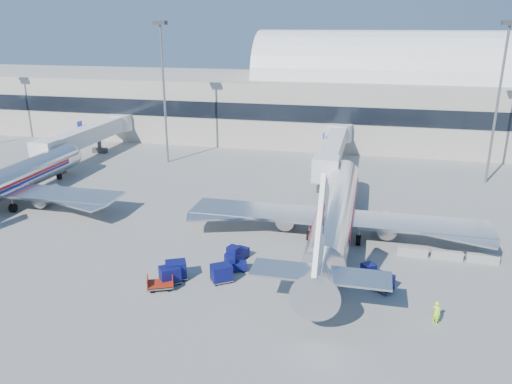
% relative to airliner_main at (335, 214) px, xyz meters
% --- Properties ---
extents(ground, '(260.00, 260.00, 0.00)m').
position_rel_airliner_main_xyz_m(ground, '(-10.00, -4.51, -2.93)').
color(ground, gray).
rests_on(ground, ground).
extents(terminal, '(170.00, 28.15, 21.00)m').
position_rel_airliner_main_xyz_m(terminal, '(-23.60, 51.46, 4.60)').
color(terminal, '#B2AA9E').
rests_on(terminal, ground).
extents(airliner_main, '(32.00, 37.26, 12.07)m').
position_rel_airliner_main_xyz_m(airliner_main, '(0.00, 0.00, 0.00)').
color(airliner_main, silver).
rests_on(airliner_main, ground).
extents(jetbridge_near, '(4.40, 27.50, 6.25)m').
position_rel_airliner_main_xyz_m(jetbridge_near, '(-2.40, 26.30, 1.00)').
color(jetbridge_near, silver).
rests_on(jetbridge_near, ground).
extents(jetbridge_mid, '(4.40, 27.50, 6.25)m').
position_rel_airliner_main_xyz_m(jetbridge_mid, '(-44.40, 26.30, 1.00)').
color(jetbridge_mid, silver).
rests_on(jetbridge_mid, ground).
extents(mast_west, '(2.00, 1.20, 22.60)m').
position_rel_airliner_main_xyz_m(mast_west, '(-30.00, 25.49, 11.87)').
color(mast_west, slate).
rests_on(mast_west, ground).
extents(mast_east, '(2.00, 1.20, 22.60)m').
position_rel_airliner_main_xyz_m(mast_east, '(20.00, 25.49, 11.87)').
color(mast_east, slate).
rests_on(mast_east, ground).
extents(barrier_near, '(3.00, 0.55, 0.90)m').
position_rel_airliner_main_xyz_m(barrier_near, '(8.00, -2.51, -2.48)').
color(barrier_near, '#9E9E96').
rests_on(barrier_near, ground).
extents(barrier_mid, '(3.00, 0.55, 0.90)m').
position_rel_airliner_main_xyz_m(barrier_mid, '(11.30, -2.51, -2.48)').
color(barrier_mid, '#9E9E96').
rests_on(barrier_mid, ground).
extents(barrier_far, '(3.00, 0.55, 0.90)m').
position_rel_airliner_main_xyz_m(barrier_far, '(14.60, -2.51, -2.48)').
color(barrier_far, '#9E9E96').
rests_on(barrier_far, ground).
extents(tug_lead, '(2.35, 1.70, 1.38)m').
position_rel_airliner_main_xyz_m(tug_lead, '(-8.55, -9.61, -2.30)').
color(tug_lead, '#090C49').
rests_on(tug_lead, ground).
extents(tug_right, '(2.65, 2.80, 1.68)m').
position_rel_airliner_main_xyz_m(tug_right, '(4.07, -9.03, -2.16)').
color(tug_right, '#090C49').
rests_on(tug_right, ground).
extents(tug_left, '(2.09, 2.86, 1.68)m').
position_rel_airliner_main_xyz_m(tug_left, '(-8.95, -7.53, -2.16)').
color(tug_left, '#090C49').
rests_on(tug_left, ground).
extents(cart_train_a, '(2.36, 2.25, 1.65)m').
position_rel_airliner_main_xyz_m(cart_train_a, '(-9.12, -11.94, -2.04)').
color(cart_train_a, '#090C49').
rests_on(cart_train_a, ground).
extents(cart_train_b, '(2.40, 2.18, 1.71)m').
position_rel_airliner_main_xyz_m(cart_train_b, '(-13.32, -12.36, -2.01)').
color(cart_train_b, '#090C49').
rests_on(cart_train_b, ground).
extents(cart_train_c, '(2.33, 2.25, 1.63)m').
position_rel_airliner_main_xyz_m(cart_train_c, '(-13.53, -13.29, -2.06)').
color(cart_train_c, '#090C49').
rests_on(cart_train_c, ground).
extents(cart_solo_near, '(2.21, 2.00, 1.58)m').
position_rel_airliner_main_xyz_m(cart_solo_near, '(-0.88, -12.73, -2.08)').
color(cart_solo_near, '#090C49').
rests_on(cart_solo_near, ground).
extents(cart_solo_far, '(2.20, 2.06, 1.55)m').
position_rel_airliner_main_xyz_m(cart_solo_far, '(5.05, -10.22, -2.10)').
color(cart_solo_far, '#090C49').
rests_on(cart_solo_far, ground).
extents(cart_open_red, '(2.72, 2.37, 0.61)m').
position_rel_airliner_main_xyz_m(cart_open_red, '(-13.96, -14.41, -2.49)').
color(cart_open_red, slate).
rests_on(cart_open_red, ground).
extents(ramp_worker, '(0.82, 0.86, 1.97)m').
position_rel_airliner_main_xyz_m(ramp_worker, '(9.05, -14.50, -1.94)').
color(ramp_worker, '#B2FF1A').
rests_on(ramp_worker, ground).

